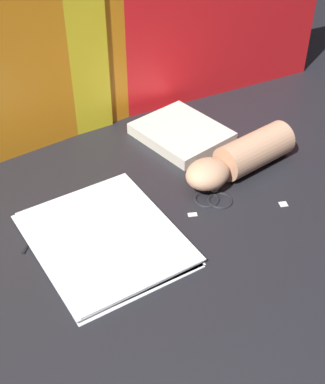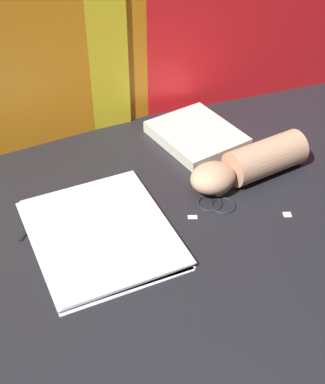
{
  "view_description": "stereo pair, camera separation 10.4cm",
  "coord_description": "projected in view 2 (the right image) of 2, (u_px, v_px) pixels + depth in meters",
  "views": [
    {
      "loc": [
        -0.42,
        -0.69,
        0.72
      ],
      "look_at": [
        -0.0,
        0.01,
        0.06
      ],
      "focal_mm": 50.0,
      "sensor_mm": 36.0,
      "label": 1
    },
    {
      "loc": [
        -0.32,
        -0.73,
        0.72
      ],
      "look_at": [
        -0.0,
        0.01,
        0.06
      ],
      "focal_mm": 50.0,
      "sensor_mm": 36.0,
      "label": 2
    }
  ],
  "objects": [
    {
      "name": "paper_stack",
      "position": [
        101.0,
        233.0,
        1.03
      ],
      "size": [
        0.27,
        0.32,
        0.01
      ],
      "color": "white",
      "rests_on": "ground_plane"
    },
    {
      "name": "backdrop_panel_right",
      "position": [
        208.0,
        4.0,
        1.26
      ],
      "size": [
        0.81,
        0.08,
        0.53
      ],
      "color": "red",
      "rests_on": "ground_plane"
    },
    {
      "name": "backdrop_panel_center",
      "position": [
        87.0,
        52.0,
        1.21
      ],
      "size": [
        0.73,
        0.07,
        0.4
      ],
      "color": "orange",
      "rests_on": "ground_plane"
    },
    {
      "name": "book_closed",
      "position": [
        196.0,
        135.0,
        1.28
      ],
      "size": [
        0.21,
        0.23,
        0.03
      ],
      "color": "silver",
      "rests_on": "ground_plane"
    },
    {
      "name": "pen",
      "position": [
        35.0,
        219.0,
        1.06
      ],
      "size": [
        0.08,
        0.1,
        0.01
      ],
      "color": "black",
      "rests_on": "ground_plane"
    },
    {
      "name": "paper_scrap_mid",
      "position": [
        193.0,
        217.0,
        1.07
      ],
      "size": [
        0.02,
        0.02,
        0.0
      ],
      "color": "white",
      "rests_on": "ground_plane"
    },
    {
      "name": "scissors",
      "position": [
        218.0,
        197.0,
        1.12
      ],
      "size": [
        0.15,
        0.16,
        0.01
      ],
      "color": "silver",
      "rests_on": "ground_plane"
    },
    {
      "name": "hand_forearm",
      "position": [
        250.0,
        163.0,
        1.15
      ],
      "size": [
        0.29,
        0.12,
        0.08
      ],
      "color": "tan",
      "rests_on": "ground_plane"
    },
    {
      "name": "paper_scrap_near",
      "position": [
        287.0,
        214.0,
        1.08
      ],
      "size": [
        0.02,
        0.02,
        0.0
      ],
      "color": "white",
      "rests_on": "ground_plane"
    },
    {
      "name": "ground_plane",
      "position": [
        165.0,
        216.0,
        1.08
      ],
      "size": [
        6.0,
        6.0,
        0.0
      ],
      "primitive_type": "plane",
      "color": "black"
    }
  ]
}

